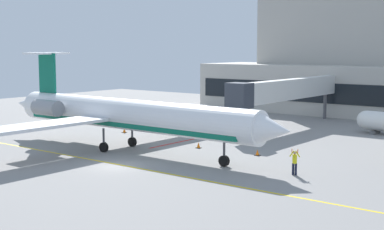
# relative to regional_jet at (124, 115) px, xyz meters

# --- Properties ---
(ground) EXTENTS (120.00, 120.00, 0.11)m
(ground) POSITION_rel_regional_jet_xyz_m (4.57, -5.49, -3.41)
(ground) COLOR gray
(terminal_building) EXTENTS (56.08, 13.26, 19.80)m
(terminal_building) POSITION_rel_regional_jet_xyz_m (7.83, 41.54, 3.65)
(terminal_building) COLOR #B7B2A8
(terminal_building) RESTS_ON ground
(jet_bridge_west) EXTENTS (2.40, 23.52, 5.91)m
(jet_bridge_west) POSITION_rel_regional_jet_xyz_m (4.97, 21.98, 1.19)
(jet_bridge_west) COLOR silver
(jet_bridge_west) RESTS_ON ground
(regional_jet) EXTENTS (34.18, 26.99, 9.05)m
(regional_jet) POSITION_rel_regional_jet_xyz_m (0.00, 0.00, 0.00)
(regional_jet) COLOR white
(regional_jet) RESTS_ON ground
(baggage_tug) EXTENTS (3.35, 4.28, 1.93)m
(baggage_tug) POSITION_rel_regional_jet_xyz_m (-5.46, 13.02, -2.46)
(baggage_tug) COLOR #1E4CB2
(baggage_tug) RESTS_ON ground
(marshaller) EXTENTS (0.82, 0.34, 2.00)m
(marshaller) POSITION_rel_regional_jet_xyz_m (17.41, 0.62, -2.34)
(marshaller) COLOR #191E33
(marshaller) RESTS_ON ground
(safety_cone_alpha) EXTENTS (0.47, 0.47, 0.55)m
(safety_cone_alpha) POSITION_rel_regional_jet_xyz_m (-7.59, 7.62, -3.11)
(safety_cone_alpha) COLOR orange
(safety_cone_alpha) RESTS_ON ground
(safety_cone_bravo) EXTENTS (0.47, 0.47, 0.55)m
(safety_cone_bravo) POSITION_rel_regional_jet_xyz_m (11.22, 5.46, -3.11)
(safety_cone_bravo) COLOR orange
(safety_cone_bravo) RESTS_ON ground
(safety_cone_charlie) EXTENTS (0.47, 0.47, 0.55)m
(safety_cone_charlie) POSITION_rel_regional_jet_xyz_m (4.85, 5.15, -3.11)
(safety_cone_charlie) COLOR orange
(safety_cone_charlie) RESTS_ON ground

